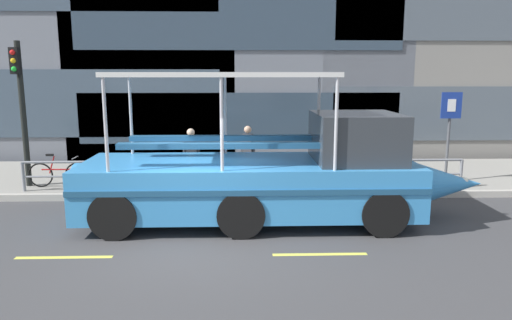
{
  "coord_description": "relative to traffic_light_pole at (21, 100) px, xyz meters",
  "views": [
    {
      "loc": [
        0.92,
        -9.4,
        3.38
      ],
      "look_at": [
        1.28,
        1.91,
        1.3
      ],
      "focal_mm": 33.12,
      "sensor_mm": 36.0,
      "label": 1
    }
  ],
  "objects": [
    {
      "name": "lane_centreline",
      "position": [
        5.23,
        -5.02,
        -2.65
      ],
      "size": [
        25.8,
        0.12,
        0.01
      ],
      "color": "#DBD64C",
      "rests_on": "ground_plane"
    },
    {
      "name": "curb_guardrail",
      "position": [
        6.25,
        -0.6,
        -1.9
      ],
      "size": [
        12.29,
        0.09,
        0.84
      ],
      "color": "gray",
      "rests_on": "sidewalk"
    },
    {
      "name": "traffic_light_pole",
      "position": [
        0.0,
        0.0,
        0.0
      ],
      "size": [
        0.24,
        0.46,
        4.09
      ],
      "color": "black",
      "rests_on": "sidewalk"
    },
    {
      "name": "ground_plane",
      "position": [
        5.23,
        -4.05,
        -2.66
      ],
      "size": [
        120.0,
        120.0,
        0.0
      ],
      "primitive_type": "plane",
      "color": "#3D3D3F"
    },
    {
      "name": "pedestrian_mid_right",
      "position": [
        4.69,
        0.13,
        -1.49
      ],
      "size": [
        0.47,
        0.22,
        1.64
      ],
      "color": "#1E2338",
      "rests_on": "sidewalk"
    },
    {
      "name": "parking_sign",
      "position": [
        12.26,
        0.15,
        -0.67
      ],
      "size": [
        0.6,
        0.12,
        2.67
      ],
      "color": "#4C4F54",
      "rests_on": "sidewalk"
    },
    {
      "name": "sidewalk",
      "position": [
        5.23,
        1.55,
        -2.57
      ],
      "size": [
        32.0,
        4.8,
        0.18
      ],
      "primitive_type": "cube",
      "color": "gray",
      "rests_on": "ground_plane"
    },
    {
      "name": "pedestrian_near_bow",
      "position": [
        9.35,
        0.42,
        -1.46
      ],
      "size": [
        0.3,
        0.45,
        1.69
      ],
      "color": "black",
      "rests_on": "sidewalk"
    },
    {
      "name": "leaned_bicycle",
      "position": [
        0.94,
        -0.13,
        -2.1
      ],
      "size": [
        1.74,
        0.46,
        0.96
      ],
      "color": "black",
      "rests_on": "sidewalk"
    },
    {
      "name": "curb_edge",
      "position": [
        5.23,
        -0.94,
        -2.57
      ],
      "size": [
        32.0,
        0.18,
        0.18
      ],
      "primitive_type": "cube",
      "color": "#B2ADA3",
      "rests_on": "ground_plane"
    },
    {
      "name": "pedestrian_mid_left",
      "position": [
        6.34,
        0.76,
        -1.49
      ],
      "size": [
        0.44,
        0.28,
        1.64
      ],
      "color": "#1E2338",
      "rests_on": "sidewalk"
    },
    {
      "name": "duck_tour_boat",
      "position": [
        6.86,
        -2.89,
        -1.58
      ],
      "size": [
        9.36,
        2.58,
        3.4
      ],
      "color": "#388CD1",
      "rests_on": "ground_plane"
    }
  ]
}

